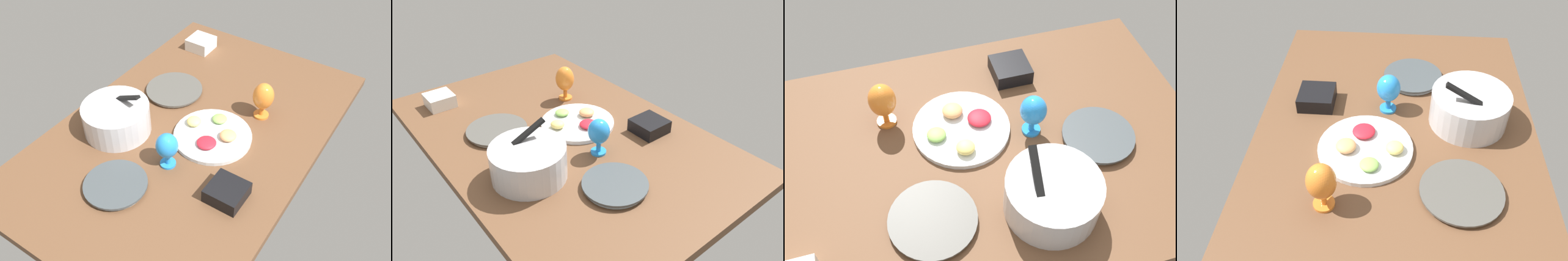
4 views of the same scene
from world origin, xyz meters
TOP-DOWN VIEW (x-y plane):
  - ground_plane at (0.00, 0.00)cm, footprint 160.00×104.00cm
  - dinner_plate_left at (-42.60, 6.08)cm, footprint 24.62×24.62cm
  - dinner_plate_right at (18.31, 21.89)cm, footprint 26.95×26.95cm
  - mixing_bowl at (-17.13, 26.76)cm, footprint 28.81×28.81cm
  - fruit_platter at (1.32, -10.17)cm, footprint 33.57×33.57cm
  - hurricane_glass_orange at (25.54, -21.05)cm, footprint 9.35×9.35cm
  - hurricane_glass_blue at (-21.89, -3.46)cm, footprint 9.00×9.00cm
  - square_bowl_black at (-23.53, -31.67)cm, footprint 13.77×13.77cm
  - square_bowl_white at (58.00, 32.22)cm, footprint 12.62×12.62cm

SIDE VIEW (x-z plane):
  - ground_plane at x=0.00cm, z-range -4.00..0.00cm
  - dinner_plate_right at x=18.31cm, z-range 0.04..2.10cm
  - dinner_plate_left at x=-42.60cm, z-range 0.05..2.45cm
  - fruit_platter at x=1.32cm, z-range -1.17..3.97cm
  - square_bowl_black at x=-23.53cm, z-range 0.33..6.17cm
  - square_bowl_white at x=58.00cm, z-range 0.36..6.77cm
  - mixing_bowl at x=-17.13cm, z-range -2.93..17.26cm
  - hurricane_glass_blue at x=-21.89cm, z-range 1.99..17.77cm
  - hurricane_glass_orange at x=25.54cm, z-range 1.90..19.32cm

